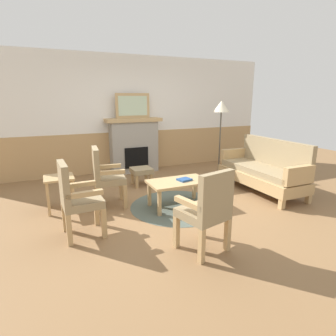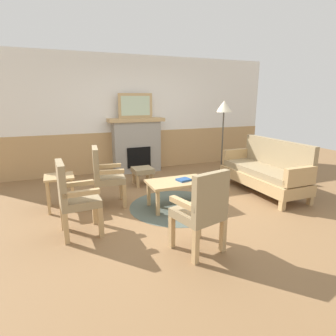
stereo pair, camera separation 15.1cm
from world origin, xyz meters
name	(u,v)px [view 1 (the left image)]	position (x,y,z in m)	size (l,w,h in m)	color
ground_plane	(176,204)	(0.00, 0.00, 0.00)	(14.00, 14.00, 0.00)	olive
wall_back	(130,116)	(0.00, 2.60, 1.31)	(7.20, 0.14, 2.70)	white
fireplace	(134,145)	(0.00, 2.35, 0.65)	(1.30, 0.44, 1.28)	gray
framed_picture	(133,106)	(0.00, 2.35, 1.56)	(0.80, 0.04, 0.56)	tan
couch	(263,171)	(1.81, -0.01, 0.40)	(0.70, 1.80, 0.98)	tan
coffee_table	(178,184)	(-0.01, -0.08, 0.39)	(0.96, 0.56, 0.44)	tan
round_rug	(178,206)	(-0.01, -0.08, 0.00)	(1.57, 1.57, 0.01)	#4C564C
book_on_table	(184,180)	(0.09, -0.11, 0.46)	(0.21, 0.17, 0.03)	navy
footstool	(141,172)	(-0.19, 1.25, 0.28)	(0.40, 0.40, 0.36)	tan
armchair_near_fireplace	(105,174)	(-1.08, 0.42, 0.54)	(0.52, 0.52, 0.98)	tan
armchair_by_window_left	(76,196)	(-1.62, -0.46, 0.54)	(0.51, 0.51, 0.98)	tan
armchair_front_left	(207,208)	(-0.32, -1.45, 0.54)	(0.58, 0.58, 0.98)	tan
side_table	(59,184)	(-1.77, 0.54, 0.43)	(0.44, 0.44, 0.55)	tan
floor_lamp_by_couch	(221,111)	(1.73, 1.34, 1.45)	(0.36, 0.36, 1.68)	#332D28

